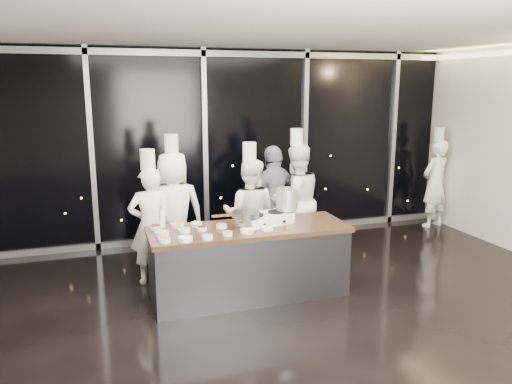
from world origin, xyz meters
TOP-DOWN VIEW (x-y plane):
  - ground at (0.00, 0.00)m, footprint 9.00×9.00m
  - room_shell at (0.18, 0.00)m, footprint 9.02×7.02m
  - window_wall at (0.00, 3.43)m, footprint 8.90×0.11m
  - demo_counter at (0.00, 0.90)m, footprint 2.46×0.86m
  - stove at (0.25, 0.99)m, footprint 0.70×0.52m
  - frying_pan at (-0.05, 0.90)m, footprint 0.62×0.41m
  - stock_pot at (0.56, 1.06)m, footprint 0.33×0.33m
  - prep_bowls at (-0.62, 0.86)m, footprint 1.42×0.73m
  - squeeze_bottle at (-1.02, 1.22)m, footprint 0.07×0.07m
  - chef_far_left at (-1.11, 1.72)m, footprint 0.59×0.41m
  - chef_left at (-0.75, 2.04)m, footprint 0.86×0.58m
  - chef_center at (0.29, 1.83)m, footprint 0.96×0.87m
  - guest at (0.82, 2.25)m, footprint 1.09×0.75m
  - chef_right at (1.11, 2.12)m, footprint 0.95×0.79m
  - chef_side at (4.20, 2.85)m, footprint 0.68×0.54m

SIDE VIEW (x-z plane):
  - ground at x=0.00m, z-range 0.00..0.00m
  - demo_counter at x=0.00m, z-range 0.00..0.90m
  - chef_far_left at x=-1.11m, z-range -0.09..1.71m
  - chef_center at x=0.29m, z-range -0.10..1.73m
  - chef_side at x=4.20m, z-range -0.09..1.77m
  - guest at x=0.82m, z-range 0.00..1.72m
  - chef_left at x=-0.75m, z-range -0.10..1.85m
  - chef_right at x=1.11m, z-range -0.11..1.87m
  - prep_bowls at x=-0.62m, z-range 0.90..0.95m
  - stove at x=0.25m, z-range 0.89..1.03m
  - squeeze_bottle at x=-1.02m, z-range 0.89..1.15m
  - frying_pan at x=-0.05m, z-range 1.04..1.10m
  - stock_pot at x=0.56m, z-range 1.04..1.31m
  - window_wall at x=0.00m, z-range 0.00..3.20m
  - room_shell at x=0.18m, z-range 0.64..3.85m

